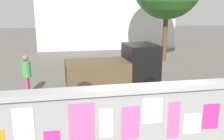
{
  "coord_description": "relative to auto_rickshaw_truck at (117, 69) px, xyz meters",
  "views": [
    {
      "loc": [
        -1.8,
        -4.88,
        3.27
      ],
      "look_at": [
        -0.36,
        2.77,
        1.27
      ],
      "focal_mm": 39.06,
      "sensor_mm": 36.0,
      "label": 1
    }
  ],
  "objects": [
    {
      "name": "auto_rickshaw_truck",
      "position": [
        0.0,
        0.0,
        0.0
      ],
      "size": [
        3.69,
        1.72,
        1.85
      ],
      "color": "black",
      "rests_on": "ground"
    },
    {
      "name": "bicycle_far",
      "position": [
        0.68,
        -3.21,
        -0.54
      ],
      "size": [
        1.7,
        0.44,
        0.95
      ],
      "color": "black",
      "rests_on": "ground"
    },
    {
      "name": "person_walking",
      "position": [
        -3.41,
        -0.2,
        0.09
      ],
      "size": [
        0.35,
        0.35,
        1.62
      ],
      "color": "#D83F72",
      "rests_on": "ground"
    },
    {
      "name": "poster_wall",
      "position": [
        -0.13,
        -4.32,
        -0.08
      ],
      "size": [
        7.64,
        0.42,
        1.6
      ],
      "color": "#969696",
      "rests_on": "ground"
    },
    {
      "name": "motorcycle",
      "position": [
        3.0,
        -2.07,
        -0.44
      ],
      "size": [
        1.9,
        0.56,
        0.87
      ],
      "color": "black",
      "rests_on": "ground"
    },
    {
      "name": "ground",
      "position": [
        -0.12,
        3.68,
        -0.9
      ],
      "size": [
        60.0,
        60.0,
        0.0
      ],
      "primitive_type": "plane",
      "color": "#605B56"
    },
    {
      "name": "bicycle_near",
      "position": [
        -2.71,
        -3.29,
        -0.54
      ],
      "size": [
        1.71,
        0.44,
        0.95
      ],
      "color": "black",
      "rests_on": "ground"
    }
  ]
}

